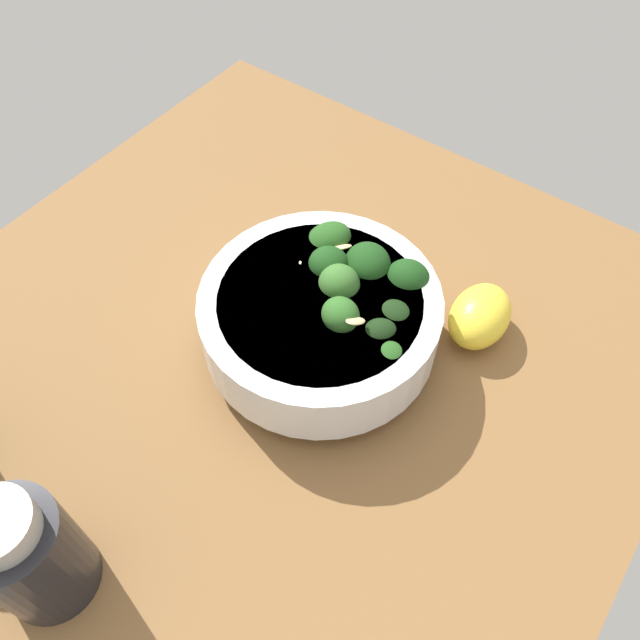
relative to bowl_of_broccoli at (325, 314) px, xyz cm
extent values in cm
cube|color=brown|center=(3.13, 2.08, -6.97)|extent=(63.66, 63.66, 4.96)
cylinder|color=white|center=(0.22, 0.45, -3.62)|extent=(10.93, 10.93, 1.73)
cylinder|color=white|center=(0.22, 0.45, -0.17)|extent=(19.87, 19.87, 5.18)
cylinder|color=silver|center=(0.22, 0.45, 2.03)|extent=(16.63, 16.63, 0.80)
cylinder|color=#3C7A32|center=(-2.23, 1.12, 1.46)|extent=(1.62, 1.65, 1.18)
ellipsoid|color=#2D6023|center=(-2.23, 1.12, 2.88)|extent=(4.20, 3.98, 3.49)
cylinder|color=#589D47|center=(-1.61, -6.55, -0.35)|extent=(1.26, 1.21, 1.64)
ellipsoid|color=black|center=(-1.61, -6.55, 1.19)|extent=(3.50, 2.96, 2.72)
cylinder|color=#2F662B|center=(-5.21, -2.19, -0.19)|extent=(1.68, 1.83, 1.88)
ellipsoid|color=black|center=(-5.21, -2.19, 1.49)|extent=(4.21, 4.00, 3.53)
cylinder|color=#589D47|center=(-0.68, -5.10, 0.05)|extent=(1.90, 1.91, 1.67)
ellipsoid|color=#194216|center=(-0.68, -5.10, 1.98)|extent=(6.07, 6.07, 4.23)
cylinder|color=#4A8F3C|center=(-0.11, -1.75, 0.83)|extent=(1.68, 1.61, 1.30)
ellipsoid|color=#386B2B|center=(-0.11, -1.75, 2.29)|extent=(4.81, 4.46, 5.39)
cylinder|color=#3C7A32|center=(3.71, -5.47, 0.16)|extent=(1.59, 1.80, 1.56)
ellipsoid|color=#23511C|center=(3.71, -5.47, 1.92)|extent=(5.97, 5.89, 4.24)
cylinder|color=#589D47|center=(-6.88, 1.35, -0.06)|extent=(1.32, 1.23, 1.34)
ellipsoid|color=#23511C|center=(-6.88, 1.35, 1.28)|extent=(4.52, 4.27, 4.31)
cylinder|color=#3C7A32|center=(-4.20, -5.84, -0.08)|extent=(1.47, 1.63, 1.48)
ellipsoid|color=#194216|center=(-4.20, -5.84, 1.65)|extent=(4.76, 5.34, 5.06)
cylinder|color=#4A8F3C|center=(-5.30, 0.14, 0.55)|extent=(1.47, 1.35, 1.22)
ellipsoid|color=black|center=(-5.30, 0.14, 1.73)|extent=(4.15, 4.41, 3.43)
cylinder|color=#589D47|center=(1.85, -3.09, 0.71)|extent=(1.46, 1.37, 1.20)
ellipsoid|color=#194216|center=(1.85, -3.09, 2.14)|extent=(3.84, 4.53, 3.98)
ellipsoid|color=#DBBC84|center=(3.06, -1.75, 2.02)|extent=(1.82, 1.06, 1.26)
ellipsoid|color=#DBBC84|center=(-3.76, 1.35, 3.53)|extent=(1.61, 1.97, 1.16)
ellipsoid|color=#DBBC84|center=(3.10, -2.66, 1.98)|extent=(2.04, 1.87, 1.05)
ellipsoid|color=#DBBC84|center=(2.34, -5.46, 2.22)|extent=(1.99, 1.90, 1.11)
ellipsoid|color=#DBBC84|center=(1.89, -4.94, 2.65)|extent=(1.92, 2.04, 0.79)
ellipsoid|color=#DBBC84|center=(0.72, -0.04, 1.80)|extent=(1.42, 1.90, 1.19)
ellipsoid|color=yellow|center=(-10.07, -9.11, -2.21)|extent=(5.50, 7.25, 4.54)
cylinder|color=black|center=(3.76, 27.31, 0.32)|extent=(6.49, 6.49, 9.62)
camera|label=1|loc=(-18.84, 26.69, 43.36)|focal=36.68mm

